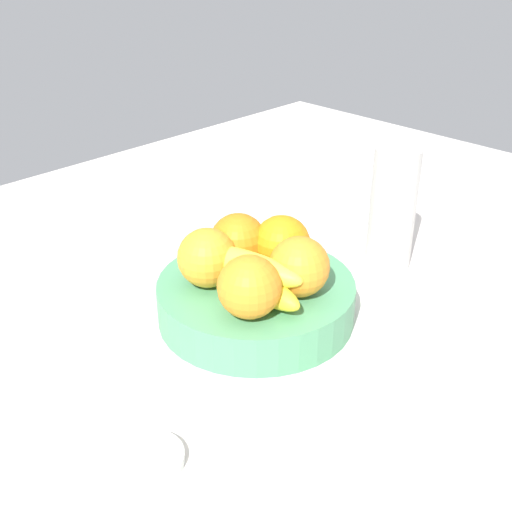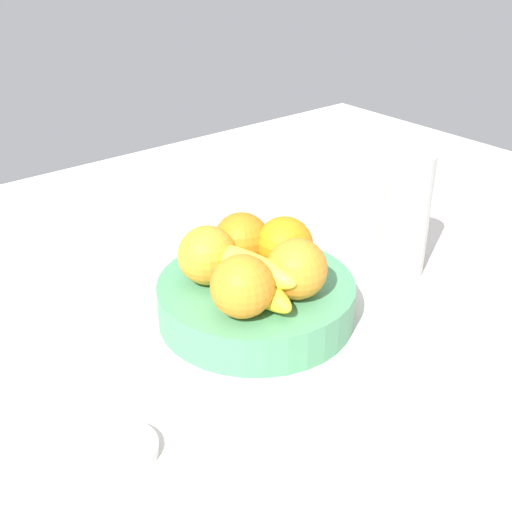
# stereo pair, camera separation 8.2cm
# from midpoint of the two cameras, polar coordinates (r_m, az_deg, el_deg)

# --- Properties ---
(ground_plane) EXTENTS (1.80, 1.40, 0.03)m
(ground_plane) POSITION_cam_midpoint_polar(r_m,az_deg,el_deg) (0.93, 2.27, -5.66)
(ground_plane) COLOR beige
(fruit_bowl) EXTENTS (0.27, 0.27, 0.06)m
(fruit_bowl) POSITION_cam_midpoint_polar(r_m,az_deg,el_deg) (0.89, 2.62, -3.92)
(fruit_bowl) COLOR #4E9767
(fruit_bowl) RESTS_ON ground_plane
(orange_front_left) EXTENTS (0.08, 0.08, 0.08)m
(orange_front_left) POSITION_cam_midpoint_polar(r_m,az_deg,el_deg) (0.89, 5.13, 0.89)
(orange_front_left) COLOR orange
(orange_front_left) RESTS_ON fruit_bowl
(orange_front_right) EXTENTS (0.08, 0.08, 0.08)m
(orange_front_right) POSITION_cam_midpoint_polar(r_m,az_deg,el_deg) (0.90, 1.33, 1.28)
(orange_front_right) COLOR orange
(orange_front_right) RESTS_ON fruit_bowl
(orange_center) EXTENTS (0.08, 0.08, 0.08)m
(orange_center) POSITION_cam_midpoint_polar(r_m,az_deg,el_deg) (0.86, -1.59, 0.00)
(orange_center) COLOR orange
(orange_center) RESTS_ON fruit_bowl
(orange_back_left) EXTENTS (0.08, 0.08, 0.08)m
(orange_back_left) POSITION_cam_midpoint_polar(r_m,az_deg,el_deg) (0.79, 1.74, -2.76)
(orange_back_left) COLOR orange
(orange_back_left) RESTS_ON fruit_bowl
(orange_back_right) EXTENTS (0.08, 0.08, 0.08)m
(orange_back_right) POSITION_cam_midpoint_polar(r_m,az_deg,el_deg) (0.83, 6.40, -1.21)
(orange_back_right) COLOR orange
(orange_back_right) RESTS_ON fruit_bowl
(banana_bunch) EXTENTS (0.08, 0.18, 0.06)m
(banana_bunch) POSITION_cam_midpoint_polar(r_m,az_deg,el_deg) (0.84, 1.84, -1.58)
(banana_bunch) COLOR yellow
(banana_bunch) RESTS_ON fruit_bowl
(thermos_tumbler) EXTENTS (0.07, 0.07, 0.19)m
(thermos_tumbler) POSITION_cam_midpoint_polar(r_m,az_deg,el_deg) (1.01, 15.29, 3.44)
(thermos_tumbler) COLOR beige
(thermos_tumbler) RESTS_ON ground_plane
(jar_lid) EXTENTS (0.07, 0.07, 0.01)m
(jar_lid) POSITION_cam_midpoint_polar(r_m,az_deg,el_deg) (0.71, -8.25, -16.56)
(jar_lid) COLOR white
(jar_lid) RESTS_ON ground_plane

